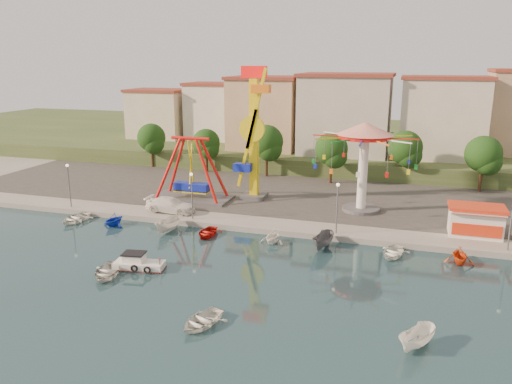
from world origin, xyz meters
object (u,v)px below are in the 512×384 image
at_px(skiff, 417,339).
at_px(van, 171,205).
at_px(cabin_motorboat, 138,264).
at_px(wave_swinger, 364,147).
at_px(rowboat_a, 107,272).
at_px(pirate_ship_ride, 191,170).
at_px(kamikaze_tower, 254,136).

distance_m(skiff, van, 34.16).
height_order(cabin_motorboat, skiff, cabin_motorboat).
distance_m(wave_swinger, van, 23.28).
xyz_separation_m(cabin_motorboat, rowboat_a, (-1.73, -2.18, 0.01)).
height_order(rowboat_a, skiff, skiff).
height_order(pirate_ship_ride, rowboat_a, pirate_ship_ride).
distance_m(rowboat_a, van, 16.82).
xyz_separation_m(skiff, van, (-27.40, 20.39, 0.77)).
height_order(pirate_ship_ride, skiff, pirate_ship_ride).
xyz_separation_m(kamikaze_tower, rowboat_a, (-5.25, -25.14, -8.18)).
height_order(skiff, van, van).
bearing_deg(skiff, cabin_motorboat, -163.62).
height_order(kamikaze_tower, rowboat_a, kamikaze_tower).
xyz_separation_m(rowboat_a, skiff, (25.08, -3.77, 0.27)).
bearing_deg(cabin_motorboat, kamikaze_tower, 72.15).
relative_size(wave_swinger, rowboat_a, 2.88).
relative_size(cabin_motorboat, skiff, 1.28).
bearing_deg(van, wave_swinger, -70.23).
distance_m(kamikaze_tower, skiff, 35.94).
xyz_separation_m(kamikaze_tower, skiff, (19.83, -28.91, -7.91)).
relative_size(skiff, van, 0.61).
bearing_deg(skiff, wave_swinger, 133.54).
bearing_deg(kamikaze_tower, van, -131.64).
bearing_deg(pirate_ship_ride, van, -90.32).
height_order(pirate_ship_ride, cabin_motorboat, pirate_ship_ride).
bearing_deg(skiff, kamikaze_tower, 155.13).
bearing_deg(rowboat_a, skiff, -22.50).
relative_size(wave_swinger, skiff, 3.24).
xyz_separation_m(pirate_ship_ride, wave_swinger, (21.08, 1.23, 3.80)).
bearing_deg(kamikaze_tower, rowboat_a, -101.79).
relative_size(rowboat_a, van, 0.68).
distance_m(kamikaze_tower, cabin_motorboat, 24.62).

